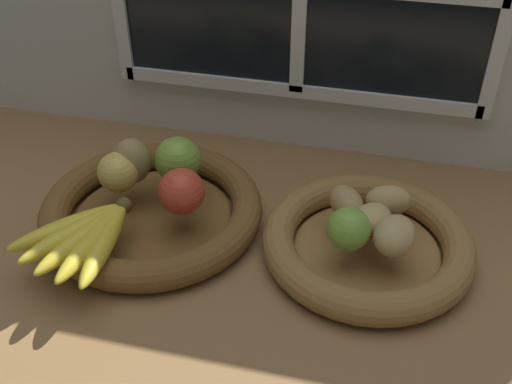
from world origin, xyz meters
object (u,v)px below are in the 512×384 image
object	(u,v)px
potato_large	(371,219)
fruit_bowl_left	(152,210)
pear_brown	(132,161)
potato_oblong	(346,202)
chili_pepper	(382,230)
banana_bunch_front	(85,236)
apple_golden_left	(118,172)
apple_red_right	(182,191)
fruit_bowl_right	(367,243)
potato_small	(394,236)
apple_green_back	(178,160)
lime_near	(349,229)
potato_back	(388,200)

from	to	relation	value
potato_large	fruit_bowl_left	bearing A→B (deg)	180.00
pear_brown	potato_oblong	size ratio (longest dim) A/B	1.10
fruit_bowl_left	chili_pepper	world-z (taller)	chili_pepper
banana_bunch_front	potato_oblong	size ratio (longest dim) A/B	2.73
apple_golden_left	chili_pepper	world-z (taller)	apple_golden_left
apple_red_right	fruit_bowl_right	bearing A→B (deg)	3.72
chili_pepper	potato_small	bearing A→B (deg)	-94.42
apple_green_back	apple_red_right	world-z (taller)	apple_green_back
pear_brown	potato_small	bearing A→B (deg)	-9.69
pear_brown	lime_near	size ratio (longest dim) A/B	1.22
fruit_bowl_right	potato_large	size ratio (longest dim) A/B	4.65
fruit_bowl_right	lime_near	bearing A→B (deg)	-123.69
fruit_bowl_left	fruit_bowl_right	size ratio (longest dim) A/B	1.12
apple_golden_left	pear_brown	distance (cm)	3.01
fruit_bowl_right	potato_small	xyz separation A→B (cm)	(3.47, -3.47, 5.11)
apple_red_right	apple_golden_left	size ratio (longest dim) A/B	1.08
potato_back	potato_oblong	xyz separation A→B (cm)	(-6.08, -1.74, -0.20)
potato_large	potato_oblong	bearing A→B (deg)	142.13
banana_bunch_front	potato_small	distance (cm)	43.35
fruit_bowl_right	banana_bunch_front	size ratio (longest dim) A/B	1.67
fruit_bowl_right	pear_brown	world-z (taller)	pear_brown
banana_bunch_front	potato_large	bearing A→B (deg)	17.59
apple_green_back	pear_brown	world-z (taller)	pear_brown
chili_pepper	potato_back	bearing A→B (deg)	53.61
pear_brown	chili_pepper	bearing A→B (deg)	-5.96
lime_near	apple_red_right	bearing A→B (deg)	174.60
apple_golden_left	potato_large	size ratio (longest dim) A/B	0.96
fruit_bowl_right	apple_golden_left	size ratio (longest dim) A/B	4.84
banana_bunch_front	pear_brown	bearing A→B (deg)	87.21
apple_red_right	pear_brown	size ratio (longest dim) A/B	0.92
potato_oblong	lime_near	distance (cm)	7.40
fruit_bowl_left	apple_golden_left	world-z (taller)	apple_golden_left
fruit_bowl_left	apple_golden_left	xyz separation A→B (cm)	(-5.38, 0.97, 5.80)
potato_small	potato_large	bearing A→B (deg)	135.00
apple_green_back	potato_small	xyz separation A→B (cm)	(34.71, -9.22, -1.18)
potato_back	potato_small	bearing A→B (deg)	-81.03
fruit_bowl_right	potato_small	bearing A→B (deg)	-45.00
fruit_bowl_right	chili_pepper	world-z (taller)	chili_pepper
apple_golden_left	chili_pepper	bearing A→B (deg)	-2.10
fruit_bowl_right	lime_near	distance (cm)	7.60
potato_small	potato_large	distance (cm)	4.94
banana_bunch_front	potato_back	bearing A→B (deg)	22.61
potato_back	apple_green_back	bearing A→B (deg)	178.32
fruit_bowl_left	potato_large	bearing A→B (deg)	-0.00
lime_near	potato_small	bearing A→B (deg)	6.67
apple_red_right	banana_bunch_front	bearing A→B (deg)	-136.08
apple_golden_left	lime_near	size ratio (longest dim) A/B	1.04
potato_small	chili_pepper	xyz separation A→B (cm)	(-1.61, 2.93, -1.72)
fruit_bowl_right	potato_large	xyz separation A→B (cm)	(0.00, -0.00, 4.61)
pear_brown	apple_green_back	bearing A→B (deg)	16.98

